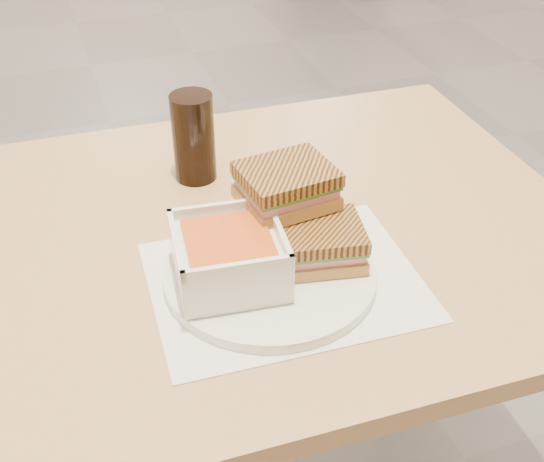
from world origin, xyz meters
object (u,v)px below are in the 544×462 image
object	(u,v)px
main_table	(157,311)
cola_glass	(194,138)
soup_bowl	(229,257)
panini_lower	(319,243)
plate	(270,274)

from	to	relation	value
main_table	cola_glass	distance (m)	0.26
main_table	soup_bowl	xyz separation A→B (m)	(0.08, -0.11, 0.16)
soup_bowl	cola_glass	bearing A→B (deg)	84.88
main_table	panini_lower	bearing A→B (deg)	-30.68
main_table	soup_bowl	distance (m)	0.21
soup_bowl	cola_glass	size ratio (longest dim) A/B	1.03
plate	panini_lower	distance (m)	0.07
main_table	plate	distance (m)	0.21
main_table	panini_lower	distance (m)	0.27
soup_bowl	panini_lower	distance (m)	0.11
main_table	soup_bowl	world-z (taller)	soup_bowl
main_table	plate	world-z (taller)	plate
soup_bowl	plate	bearing A→B (deg)	-0.79
panini_lower	cola_glass	xyz separation A→B (m)	(-0.09, 0.27, 0.03)
soup_bowl	panini_lower	size ratio (longest dim) A/B	1.15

